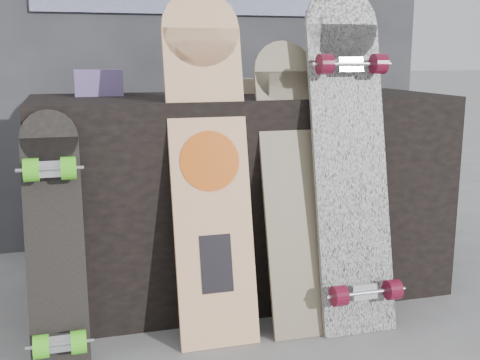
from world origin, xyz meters
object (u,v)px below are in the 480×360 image
object	(u,v)px
longboard_cascadia	(350,152)
skateboard_dark	(55,240)
vendor_table	(242,195)
longboard_celtic	(293,177)
longboard_geisha	(209,156)

from	to	relation	value
longboard_cascadia	skateboard_dark	xyz separation A→B (m)	(-1.00, -0.04, -0.22)
vendor_table	longboard_cascadia	bearing A→B (deg)	-53.10
vendor_table	skateboard_dark	xyz separation A→B (m)	(-0.72, -0.43, 0.00)
longboard_celtic	longboard_cascadia	size ratio (longest dim) A/B	0.84
vendor_table	longboard_geisha	bearing A→B (deg)	-122.90
longboard_celtic	skateboard_dark	size ratio (longest dim) A/B	1.27
longboard_celtic	skateboard_dark	xyz separation A→B (m)	(-0.81, -0.09, -0.13)
longboard_cascadia	skateboard_dark	bearing A→B (deg)	-177.47
vendor_table	longboard_celtic	distance (m)	0.37
longboard_geisha	skateboard_dark	size ratio (longest dim) A/B	1.48
longboard_cascadia	longboard_celtic	bearing A→B (deg)	167.81
vendor_table	longboard_celtic	world-z (taller)	longboard_celtic
vendor_table	skateboard_dark	size ratio (longest dim) A/B	2.02
vendor_table	skateboard_dark	distance (m)	0.83
vendor_table	longboard_geisha	size ratio (longest dim) A/B	1.36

